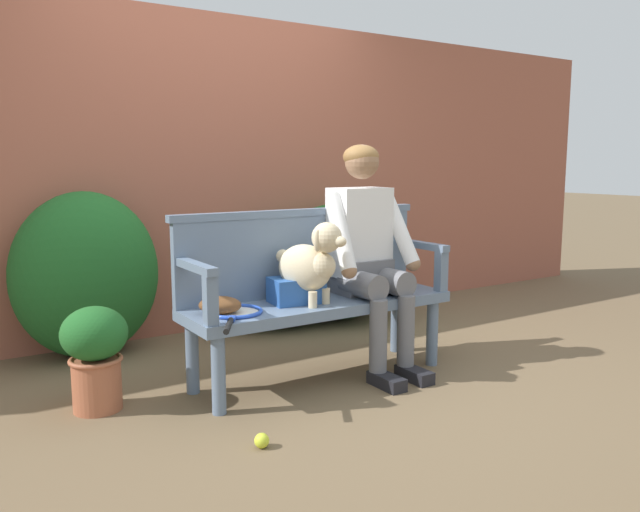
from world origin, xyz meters
name	(u,v)px	position (x,y,z in m)	size (l,w,h in m)	color
ground_plane	(320,378)	(0.00, 0.00, 0.00)	(40.00, 40.00, 0.00)	brown
brick_garden_fence	(210,174)	(0.00, 1.51, 1.13)	(8.00, 0.30, 2.27)	#9E5642
hedge_bush_far_left	(86,275)	(-1.01, 1.15, 0.53)	(0.91, 0.60, 1.05)	#1E5B23
hedge_bush_far_right	(287,275)	(0.43, 1.12, 0.39)	(1.03, 0.67, 0.78)	#194C1E
hedge_bush_mid_left	(338,261)	(0.89, 1.12, 0.45)	(1.05, 1.00, 0.91)	#1E5B23
garden_bench	(320,311)	(0.00, 0.00, 0.39)	(1.56, 0.46, 0.46)	slate
bench_backrest	(301,251)	(0.00, 0.20, 0.71)	(1.60, 0.06, 0.50)	slate
bench_armrest_left_end	(201,281)	(-0.74, -0.08, 0.66)	(0.06, 0.46, 0.28)	slate
bench_armrest_right_end	(429,256)	(0.74, -0.08, 0.66)	(0.06, 0.46, 0.28)	slate
person_seated	(367,248)	(0.32, -0.01, 0.73)	(0.56, 0.63, 1.33)	black
dog_on_bench	(311,263)	(-0.10, -0.07, 0.69)	(0.32, 0.45, 0.46)	beige
tennis_racket	(234,313)	(-0.56, -0.05, 0.47)	(0.42, 0.56, 0.03)	blue
baseball_glove	(220,305)	(-0.61, 0.00, 0.50)	(0.22, 0.17, 0.09)	brown
sports_bag	(296,290)	(-0.15, 0.01, 0.53)	(0.28, 0.20, 0.14)	#2856A3
tennis_ball	(262,441)	(-0.70, -0.62, 0.03)	(0.07, 0.07, 0.07)	#CCDB33
potted_plant	(95,351)	(-1.19, 0.21, 0.30)	(0.32, 0.32, 0.53)	#A85B3D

